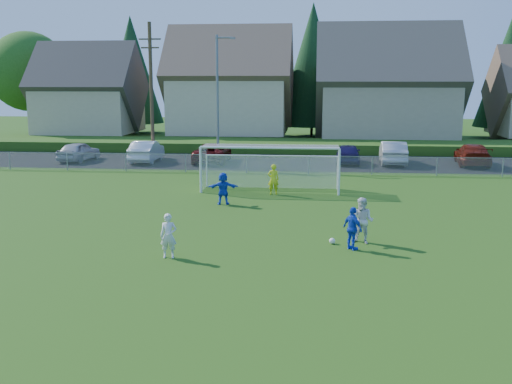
{
  "coord_description": "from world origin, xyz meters",
  "views": [
    {
      "loc": [
        2.36,
        -16.0,
        5.91
      ],
      "look_at": [
        0.0,
        8.0,
        1.4
      ],
      "focal_mm": 42.0,
      "sensor_mm": 36.0,
      "label": 1
    }
  ],
  "objects_px": {
    "car_e": "(348,154)",
    "player_white_b": "(363,221)",
    "player_blue_b": "(223,188)",
    "soccer_goal": "(271,161)",
    "car_c": "(212,153)",
    "car_g": "(473,155)",
    "car_a": "(79,151)",
    "goalkeeper": "(273,179)",
    "soccer_ball": "(332,241)",
    "player_blue_a": "(353,229)",
    "player_white_a": "(168,236)",
    "car_f": "(393,153)",
    "car_b": "(146,151)"
  },
  "relations": [
    {
      "from": "player_white_a",
      "to": "car_b",
      "type": "xyz_separation_m",
      "value": [
        -7.45,
        23.6,
        0.02
      ]
    },
    {
      "from": "player_white_a",
      "to": "car_e",
      "type": "relative_size",
      "value": 0.36
    },
    {
      "from": "car_a",
      "to": "soccer_goal",
      "type": "xyz_separation_m",
      "value": [
        15.09,
        -10.66,
        0.91
      ]
    },
    {
      "from": "player_white_a",
      "to": "player_blue_a",
      "type": "height_order",
      "value": "player_blue_a"
    },
    {
      "from": "car_b",
      "to": "car_g",
      "type": "bearing_deg",
      "value": 179.37
    },
    {
      "from": "car_b",
      "to": "soccer_goal",
      "type": "bearing_deg",
      "value": 131.22
    },
    {
      "from": "soccer_goal",
      "to": "car_c",
      "type": "bearing_deg",
      "value": 115.06
    },
    {
      "from": "player_blue_a",
      "to": "player_blue_b",
      "type": "xyz_separation_m",
      "value": [
        -5.75,
        7.38,
        0.01
      ]
    },
    {
      "from": "player_white_a",
      "to": "player_blue_b",
      "type": "xyz_separation_m",
      "value": [
        0.48,
        8.97,
        0.02
      ]
    },
    {
      "from": "goalkeeper",
      "to": "car_a",
      "type": "xyz_separation_m",
      "value": [
        -15.33,
        11.86,
        -0.09
      ]
    },
    {
      "from": "goalkeeper",
      "to": "car_b",
      "type": "bearing_deg",
      "value": -58.81
    },
    {
      "from": "player_blue_b",
      "to": "car_e",
      "type": "distance_m",
      "value": 16.56
    },
    {
      "from": "car_c",
      "to": "player_blue_a",
      "type": "bearing_deg",
      "value": 111.28
    },
    {
      "from": "soccer_ball",
      "to": "car_b",
      "type": "distance_m",
      "value": 24.98
    },
    {
      "from": "soccer_ball",
      "to": "player_blue_a",
      "type": "xyz_separation_m",
      "value": [
        0.69,
        -0.69,
        0.66
      ]
    },
    {
      "from": "player_blue_a",
      "to": "car_c",
      "type": "xyz_separation_m",
      "value": [
        -8.82,
        22.17,
        -0.07
      ]
    },
    {
      "from": "car_g",
      "to": "player_white_b",
      "type": "bearing_deg",
      "value": 73.44
    },
    {
      "from": "soccer_ball",
      "to": "goalkeeper",
      "type": "xyz_separation_m",
      "value": [
        -2.82,
        9.44,
        0.7
      ]
    },
    {
      "from": "player_white_a",
      "to": "car_f",
      "type": "distance_m",
      "value": 26.33
    },
    {
      "from": "player_white_a",
      "to": "car_b",
      "type": "bearing_deg",
      "value": 99.46
    },
    {
      "from": "player_white_b",
      "to": "goalkeeper",
      "type": "bearing_deg",
      "value": 138.05
    },
    {
      "from": "player_white_b",
      "to": "car_c",
      "type": "relative_size",
      "value": 0.34
    },
    {
      "from": "car_g",
      "to": "car_e",
      "type": "bearing_deg",
      "value": 6.47
    },
    {
      "from": "car_c",
      "to": "goalkeeper",
      "type": "bearing_deg",
      "value": 113.37
    },
    {
      "from": "car_g",
      "to": "soccer_goal",
      "type": "distance_m",
      "value": 17.47
    },
    {
      "from": "player_white_b",
      "to": "car_g",
      "type": "bearing_deg",
      "value": 91.78
    },
    {
      "from": "player_blue_a",
      "to": "car_c",
      "type": "bearing_deg",
      "value": -17.52
    },
    {
      "from": "soccer_ball",
      "to": "car_f",
      "type": "height_order",
      "value": "car_f"
    },
    {
      "from": "car_e",
      "to": "player_white_b",
      "type": "bearing_deg",
      "value": 90.9
    },
    {
      "from": "car_c",
      "to": "car_f",
      "type": "distance_m",
      "value": 13.02
    },
    {
      "from": "car_e",
      "to": "player_blue_a",
      "type": "bearing_deg",
      "value": 89.93
    },
    {
      "from": "player_white_b",
      "to": "car_e",
      "type": "bearing_deg",
      "value": 113.48
    },
    {
      "from": "goalkeeper",
      "to": "car_e",
      "type": "distance_m",
      "value": 13.17
    },
    {
      "from": "soccer_ball",
      "to": "car_f",
      "type": "relative_size",
      "value": 0.04
    },
    {
      "from": "soccer_ball",
      "to": "player_blue_b",
      "type": "xyz_separation_m",
      "value": [
        -5.06,
        6.69,
        0.67
      ]
    },
    {
      "from": "car_g",
      "to": "soccer_goal",
      "type": "relative_size",
      "value": 0.7
    },
    {
      "from": "goalkeeper",
      "to": "player_white_b",
      "type": "bearing_deg",
      "value": 103.59
    },
    {
      "from": "car_f",
      "to": "soccer_goal",
      "type": "bearing_deg",
      "value": 57.78
    },
    {
      "from": "soccer_ball",
      "to": "player_blue_a",
      "type": "bearing_deg",
      "value": -45.11
    },
    {
      "from": "soccer_ball",
      "to": "player_white_a",
      "type": "relative_size",
      "value": 0.15
    },
    {
      "from": "player_white_a",
      "to": "player_blue_a",
      "type": "relative_size",
      "value": 0.99
    },
    {
      "from": "soccer_ball",
      "to": "car_f",
      "type": "bearing_deg",
      "value": 77.43
    },
    {
      "from": "player_white_a",
      "to": "soccer_goal",
      "type": "distance_m",
      "value": 13.19
    },
    {
      "from": "goalkeeper",
      "to": "soccer_ball",
      "type": "bearing_deg",
      "value": 97.28
    },
    {
      "from": "goalkeeper",
      "to": "car_c",
      "type": "xyz_separation_m",
      "value": [
        -5.31,
        12.05,
        -0.11
      ]
    },
    {
      "from": "car_a",
      "to": "car_b",
      "type": "xyz_separation_m",
      "value": [
        5.16,
        0.02,
        0.06
      ]
    },
    {
      "from": "goalkeeper",
      "to": "car_g",
      "type": "distance_m",
      "value": 18.07
    },
    {
      "from": "car_e",
      "to": "car_g",
      "type": "height_order",
      "value": "car_g"
    },
    {
      "from": "car_a",
      "to": "car_f",
      "type": "relative_size",
      "value": 0.85
    },
    {
      "from": "player_white_a",
      "to": "soccer_ball",
      "type": "bearing_deg",
      "value": 14.28
    }
  ]
}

